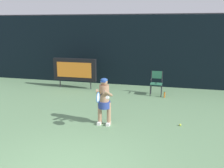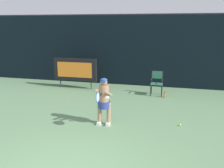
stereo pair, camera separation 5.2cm
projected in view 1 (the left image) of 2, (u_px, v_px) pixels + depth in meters
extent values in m
cube|color=black|center=(131.00, 51.00, 12.77)|extent=(18.00, 0.12, 3.60)
cylinder|color=#38383D|center=(131.00, 14.00, 12.34)|extent=(18.00, 0.05, 0.05)
cube|color=black|center=(75.00, 70.00, 12.29)|extent=(2.20, 0.20, 1.10)
cube|color=orange|center=(74.00, 70.00, 12.19)|extent=(1.80, 0.01, 0.75)
cylinder|color=#2D2D33|center=(60.00, 83.00, 12.66)|extent=(0.05, 0.05, 0.40)
cylinder|color=#2D2D33|center=(91.00, 85.00, 12.27)|extent=(0.05, 0.05, 0.40)
cylinder|color=black|center=(150.00, 91.00, 11.05)|extent=(0.04, 0.04, 0.52)
cylinder|color=black|center=(161.00, 91.00, 10.94)|extent=(0.04, 0.04, 0.52)
cylinder|color=black|center=(151.00, 88.00, 11.43)|extent=(0.04, 0.04, 0.52)
cylinder|color=black|center=(162.00, 89.00, 11.32)|extent=(0.04, 0.04, 0.52)
cube|color=#296549|center=(156.00, 84.00, 11.12)|extent=(0.52, 0.44, 0.03)
cylinder|color=black|center=(152.00, 77.00, 11.31)|extent=(0.04, 0.04, 0.56)
cylinder|color=black|center=(162.00, 77.00, 11.19)|extent=(0.04, 0.04, 0.56)
cube|color=#296549|center=(157.00, 75.00, 11.22)|extent=(0.48, 0.02, 0.34)
cylinder|color=black|center=(151.00, 79.00, 11.13)|extent=(0.04, 0.44, 0.04)
cylinder|color=black|center=(162.00, 80.00, 11.02)|extent=(0.04, 0.44, 0.04)
cylinder|color=orange|center=(164.00, 95.00, 10.88)|extent=(0.07, 0.07, 0.24)
cylinder|color=black|center=(165.00, 92.00, 10.85)|extent=(0.03, 0.03, 0.03)
cube|color=white|center=(100.00, 123.00, 7.99)|extent=(0.11, 0.26, 0.09)
cube|color=white|center=(108.00, 124.00, 7.92)|extent=(0.11, 0.26, 0.09)
cylinder|color=#A37A5B|center=(100.00, 113.00, 7.96)|extent=(0.13, 0.13, 0.74)
cylinder|color=#A37A5B|center=(109.00, 114.00, 7.89)|extent=(0.13, 0.13, 0.74)
cylinder|color=navy|center=(104.00, 105.00, 7.85)|extent=(0.39, 0.39, 0.22)
cylinder|color=#A37A5B|center=(104.00, 94.00, 7.77)|extent=(0.31, 0.31, 0.56)
sphere|color=#A37A5B|center=(104.00, 82.00, 7.68)|extent=(0.22, 0.22, 0.22)
ellipsoid|color=#284C93|center=(104.00, 80.00, 7.67)|extent=(0.22, 0.22, 0.12)
cube|color=#284C93|center=(103.00, 82.00, 7.58)|extent=(0.17, 0.12, 0.02)
cylinder|color=#A37A5B|center=(98.00, 92.00, 7.63)|extent=(0.20, 0.50, 0.33)
cylinder|color=#A37A5B|center=(108.00, 93.00, 7.56)|extent=(0.20, 0.50, 0.33)
cylinder|color=white|center=(108.00, 98.00, 7.46)|extent=(0.13, 0.12, 0.12)
cylinder|color=black|center=(101.00, 95.00, 7.51)|extent=(0.03, 0.28, 0.03)
torus|color=#3171BE|center=(98.00, 97.00, 7.22)|extent=(0.02, 0.31, 0.31)
ellipsoid|color=silver|center=(98.00, 97.00, 7.22)|extent=(0.01, 0.26, 0.26)
sphere|color=#CCDB3D|center=(180.00, 125.00, 7.86)|extent=(0.07, 0.07, 0.07)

